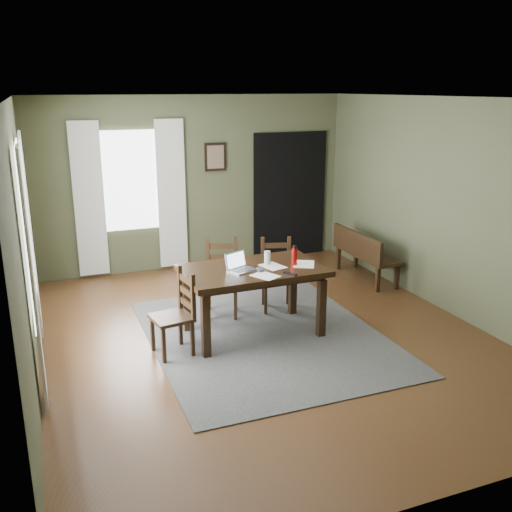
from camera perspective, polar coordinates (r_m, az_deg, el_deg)
name	(u,v)px	position (r m, az deg, el deg)	size (l,w,h in m)	color
ground	(265,337)	(6.75, 0.93, -8.06)	(5.00, 6.00, 0.01)	#492C16
room_shell	(266,184)	(6.22, 1.01, 7.26)	(5.02, 6.02, 2.71)	#484E33
rug	(265,336)	(6.75, 0.93, -7.98)	(2.60, 3.20, 0.01)	#404040
dining_table	(253,276)	(6.56, -0.30, -2.01)	(1.64, 1.01, 0.81)	black
chair_end	(176,314)	(6.23, -8.02, -5.79)	(0.47, 0.47, 0.93)	black
chair_back_left	(222,278)	(7.24, -3.43, -2.23)	(0.55, 0.55, 0.97)	black
chair_back_right	(277,275)	(7.42, 2.09, -1.94)	(0.50, 0.50, 0.93)	black
bench	(363,251)	(8.70, 10.68, 0.51)	(0.42, 1.32, 0.75)	black
laptop	(239,266)	(6.44, -1.68, -0.96)	(0.37, 0.34, 0.20)	#B7B7BC
computer_mouse	(260,270)	(6.40, 0.41, -1.39)	(0.06, 0.10, 0.03)	#3F3F42
tv_remote	(290,274)	(6.30, 3.41, -1.81)	(0.04, 0.16, 0.02)	black
drinking_glass	(267,258)	(6.64, 1.14, -0.17)	(0.07, 0.07, 0.16)	silver
water_bottle	(294,256)	(6.62, 3.86, -0.01)	(0.08, 0.08, 0.23)	#B0120D
paper_c	(273,266)	(6.58, 1.68, -1.03)	(0.22, 0.29, 0.00)	white
paper_d	(304,264)	(6.68, 4.81, -0.80)	(0.23, 0.31, 0.00)	white
paper_e	(265,276)	(6.25, 0.94, -1.99)	(0.22, 0.28, 0.00)	white
window_left	(25,231)	(6.04, -22.06, 2.33)	(0.01, 1.30, 1.70)	white
window_back	(130,181)	(8.86, -12.49, 7.35)	(1.00, 0.01, 1.50)	white
curtain_left_near	(33,280)	(5.31, -21.44, -2.26)	(0.03, 0.48, 2.30)	silver
curtain_left_far	(31,236)	(6.89, -21.59, 1.88)	(0.03, 0.48, 2.30)	silver
curtain_back_left	(89,200)	(8.80, -16.35, 5.36)	(0.44, 0.03, 2.30)	silver
curtain_back_right	(172,195)	(8.98, -8.44, 6.07)	(0.44, 0.03, 2.30)	silver
framed_picture	(215,157)	(9.12, -4.09, 9.85)	(0.34, 0.03, 0.44)	black
doorway_back	(290,195)	(9.68, 3.39, 6.07)	(1.30, 0.03, 2.10)	black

